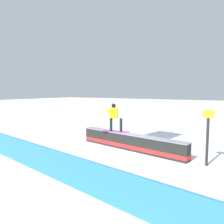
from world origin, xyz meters
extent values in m
plane|color=white|center=(0.00, 0.00, 0.00)|extent=(120.00, 120.00, 0.00)
cube|color=black|center=(0.00, 0.00, 0.37)|extent=(5.91, 1.41, 0.74)
cube|color=red|center=(0.00, 0.00, 0.19)|extent=(5.92, 1.42, 0.18)
cube|color=#9193A3|center=(0.00, 0.00, 0.76)|extent=(5.92, 1.46, 0.04)
cube|color=#BA2990|center=(0.89, -0.15, 0.79)|extent=(1.44, 0.62, 0.01)
cylinder|color=black|center=(1.15, -0.08, 1.13)|extent=(0.17, 0.17, 0.68)
cylinder|color=black|center=(0.63, -0.21, 1.13)|extent=(0.17, 0.17, 0.68)
cube|color=yellow|center=(1.01, -0.12, 1.74)|extent=(0.45, 0.33, 0.53)
sphere|color=black|center=(1.01, -0.12, 2.11)|extent=(0.22, 0.22, 0.22)
cylinder|color=yellow|center=(1.15, 0.09, 1.76)|extent=(0.42, 0.19, 0.48)
cylinder|color=yellow|center=(0.96, -0.30, 1.76)|extent=(0.16, 0.12, 0.56)
cube|color=#307CEB|center=(0.00, 4.60, 0.49)|extent=(10.27, 1.78, 0.97)
cylinder|color=#262628|center=(-3.58, 0.47, 0.92)|extent=(0.10, 0.10, 1.84)
cube|color=yellow|center=(-3.58, 0.47, 1.99)|extent=(0.40, 0.04, 0.30)
camera|label=1|loc=(-5.03, 9.49, 2.88)|focal=35.95mm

